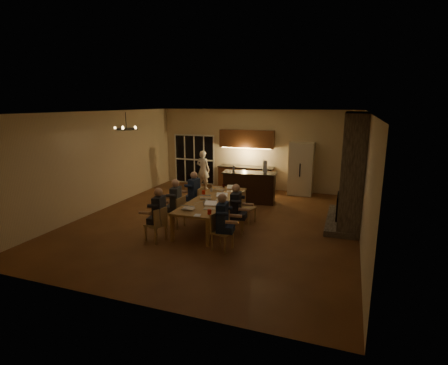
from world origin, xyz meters
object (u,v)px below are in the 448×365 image
at_px(laptop_b, 210,205).
at_px(mug_back, 212,190).
at_px(person_left_mid, 176,203).
at_px(person_right_mid, 236,209).
at_px(person_left_far, 194,193).
at_px(can_silver, 204,204).
at_px(plate_far, 236,194).
at_px(refrigerator, 301,169).
at_px(dining_table, 213,212).
at_px(bar_bottle, 234,169).
at_px(can_cola, 224,186).
at_px(chair_left_far, 195,201).
at_px(laptop_f, 232,188).
at_px(chair_left_mid, 175,212).
at_px(redcup_near, 209,212).
at_px(chair_right_far, 247,207).
at_px(chandelier, 126,129).
at_px(bar_blender, 265,167).
at_px(person_right_near, 222,222).
at_px(laptop_d, 222,196).
at_px(laptop_e, 219,186).
at_px(chair_left_near, 155,224).
at_px(laptop_a, 188,205).
at_px(plate_near, 217,205).
at_px(bar_island, 249,187).
at_px(plate_left, 190,207).
at_px(chair_right_mid, 236,217).
at_px(laptop_c, 206,195).
at_px(standing_person, 203,170).
at_px(chair_right_near, 222,232).
at_px(mug_mid, 223,194).
at_px(mug_front, 206,201).
at_px(redcup_mid, 204,192).

distance_m(laptop_b, mug_back, 1.83).
height_order(person_left_mid, person_right_mid, same).
relative_size(person_left_far, can_silver, 11.50).
bearing_deg(plate_far, refrigerator, 67.44).
relative_size(dining_table, bar_bottle, 13.39).
xyz_separation_m(can_cola, bar_bottle, (0.01, 1.02, 0.39)).
bearing_deg(can_cola, chair_left_far, -128.33).
bearing_deg(bar_bottle, laptop_f, -73.80).
relative_size(chair_left_mid, redcup_near, 7.42).
height_order(dining_table, chair_right_far, chair_right_far).
xyz_separation_m(person_right_mid, chandelier, (-3.07, -0.30, 2.06)).
bearing_deg(bar_blender, refrigerator, 37.88).
distance_m(person_right_near, laptop_d, 1.71).
xyz_separation_m(laptop_e, laptop_f, (0.44, -0.06, 0.00)).
height_order(laptop_d, bar_blender, bar_blender).
bearing_deg(redcup_near, laptop_e, 105.04).
xyz_separation_m(chair_left_near, person_left_mid, (0.00, 1.13, 0.24)).
height_order(person_right_near, laptop_a, person_right_near).
height_order(chair_left_far, can_silver, chair_left_far).
xyz_separation_m(laptop_e, plate_near, (0.55, -1.60, -0.10)).
distance_m(bar_island, person_right_mid, 3.15).
height_order(chandelier, plate_left, chandelier).
xyz_separation_m(chair_right_mid, laptop_c, (-1.07, 0.48, 0.42)).
distance_m(person_left_mid, plate_far, 1.88).
xyz_separation_m(chair_right_far, standing_person, (-2.82, 3.34, 0.34)).
distance_m(chair_right_far, person_right_near, 2.10).
relative_size(chair_right_near, standing_person, 0.56).
distance_m(laptop_c, laptop_f, 1.12).
bearing_deg(laptop_b, laptop_a, -167.34).
relative_size(chair_left_mid, mug_back, 8.90).
bearing_deg(plate_far, mug_mid, -139.38).
relative_size(bar_island, laptop_d, 5.84).
relative_size(person_left_far, laptop_c, 4.31).
distance_m(mug_front, mug_mid, 0.92).
relative_size(mug_back, bar_blender, 0.24).
height_order(dining_table, plate_near, plate_near).
xyz_separation_m(laptop_b, mug_front, (-0.30, 0.48, -0.06)).
bearing_deg(chandelier, redcup_mid, 35.86).
xyz_separation_m(person_left_far, laptop_e, (0.66, 0.45, 0.17)).
relative_size(refrigerator, mug_mid, 20.00).
bearing_deg(chair_right_near, laptop_d, 32.18).
distance_m(chair_right_mid, can_cola, 2.20).
relative_size(bar_island, can_cola, 15.58).
relative_size(bar_island, person_left_far, 1.36).
xyz_separation_m(person_left_mid, plate_far, (1.34, 1.31, 0.07)).
height_order(chair_right_mid, chandelier, chandelier).
bearing_deg(laptop_e, redcup_near, 109.62).
bearing_deg(bar_bottle, laptop_a, -91.03).
distance_m(laptop_f, can_cola, 0.58).
bearing_deg(chair_right_far, plate_far, 74.96).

